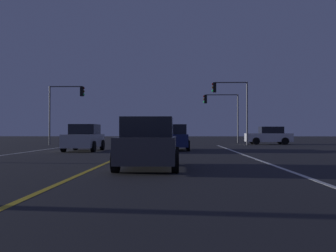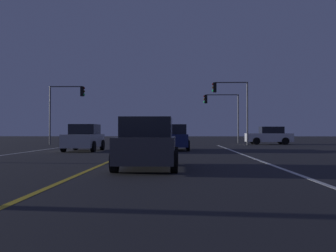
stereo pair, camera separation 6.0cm
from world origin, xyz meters
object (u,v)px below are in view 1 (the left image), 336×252
object	(u,v)px
car_crossing_side	(269,136)
car_lead_same_lane	(149,144)
traffic_light_near_left	(66,101)
car_ahead_far	(174,138)
traffic_light_near_right	(231,98)
car_oncoming	(84,138)
traffic_light_far_right	(221,106)

from	to	relation	value
car_crossing_side	car_lead_same_lane	bearing A→B (deg)	68.45
car_lead_same_lane	traffic_light_near_left	bearing A→B (deg)	22.59
car_ahead_far	traffic_light_near_right	xyz separation A→B (m)	(5.03, 9.70, 3.44)
car_lead_same_lane	traffic_light_near_right	xyz separation A→B (m)	(5.73, 22.48, 3.44)
car_oncoming	traffic_light_near_right	distance (m)	15.70
car_ahead_far	car_lead_same_lane	world-z (taller)	same
car_lead_same_lane	car_crossing_side	xyz separation A→B (m)	(9.67, 24.48, 0.00)
car_crossing_side	traffic_light_near_right	world-z (taller)	traffic_light_near_right
car_oncoming	car_crossing_side	size ratio (longest dim) A/B	1.00
car_ahead_far	traffic_light_near_left	world-z (taller)	traffic_light_near_left
traffic_light_far_right	traffic_light_near_right	bearing A→B (deg)	93.15
traffic_light_near_left	traffic_light_far_right	size ratio (longest dim) A/B	1.05
car_ahead_far	car_crossing_side	world-z (taller)	same
car_oncoming	car_lead_same_lane	bearing A→B (deg)	23.44
traffic_light_near_right	traffic_light_far_right	world-z (taller)	traffic_light_near_right
traffic_light_near_left	car_lead_same_lane	bearing A→B (deg)	-67.41
car_lead_same_lane	traffic_light_far_right	distance (m)	28.66
car_ahead_far	car_oncoming	distance (m)	5.83
traffic_light_near_right	traffic_light_near_left	world-z (taller)	traffic_light_near_right
car_oncoming	traffic_light_far_right	bearing A→B (deg)	147.59
car_oncoming	traffic_light_far_right	xyz separation A→B (m)	(10.43, 16.43, 3.05)
traffic_light_near_left	traffic_light_far_right	world-z (taller)	traffic_light_near_left
car_ahead_far	car_crossing_side	size ratio (longest dim) A/B	1.00
car_ahead_far	traffic_light_near_left	xyz separation A→B (m)	(-10.05, 9.70, 3.23)
traffic_light_near_left	traffic_light_far_right	distance (m)	15.77
traffic_light_far_right	car_crossing_side	bearing A→B (deg)	140.47
car_ahead_far	car_crossing_side	bearing A→B (deg)	-37.48
car_ahead_far	traffic_light_near_left	distance (m)	14.33
car_oncoming	traffic_light_near_right	bearing A→B (deg)	135.51
car_ahead_far	traffic_light_near_right	distance (m)	11.46
traffic_light_near_left	traffic_light_near_right	bearing A→B (deg)	0.00
car_oncoming	traffic_light_near_right	world-z (taller)	traffic_light_near_right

